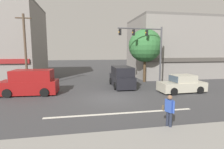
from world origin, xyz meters
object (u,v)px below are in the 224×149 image
at_px(van_waiting_far, 31,83).
at_px(pedestrian_foreground_with_bag, 169,110).
at_px(utility_pole_near_left, 25,51).
at_px(van_approaching_near, 122,77).
at_px(sedan_crossing_center, 182,84).
at_px(street_tree, 145,46).
at_px(traffic_light_mast, 150,45).

relative_size(van_waiting_far, pedestrian_foreground_with_bag, 2.81).
bearing_deg(utility_pole_near_left, van_approaching_near, -4.13).
xyz_separation_m(sedan_crossing_center, pedestrian_foreground_with_bag, (-4.88, -6.75, 0.24)).
xyz_separation_m(utility_pole_near_left, van_waiting_far, (0.94, -2.47, -2.72)).
height_order(van_approaching_near, sedan_crossing_center, van_approaching_near).
height_order(street_tree, van_waiting_far, street_tree).
bearing_deg(traffic_light_mast, utility_pole_near_left, 177.36).
relative_size(van_approaching_near, van_waiting_far, 0.99).
bearing_deg(van_waiting_far, utility_pole_near_left, 110.76).
bearing_deg(van_approaching_near, utility_pole_near_left, 175.87).
bearing_deg(utility_pole_near_left, sedan_crossing_center, -15.96).
relative_size(utility_pole_near_left, van_approaching_near, 1.54).
distance_m(van_approaching_near, sedan_crossing_center, 5.82).
relative_size(street_tree, utility_pole_near_left, 0.87).
distance_m(street_tree, utility_pole_near_left, 12.83).
distance_m(van_approaching_near, pedestrian_foreground_with_bag, 10.10).
bearing_deg(street_tree, van_approaching_near, -144.82).
distance_m(van_approaching_near, van_waiting_far, 8.58).
relative_size(van_approaching_near, pedestrian_foreground_with_bag, 2.78).
bearing_deg(pedestrian_foreground_with_bag, street_tree, 74.29).
height_order(van_approaching_near, pedestrian_foreground_with_bag, van_approaching_near).
bearing_deg(sedan_crossing_center, pedestrian_foreground_with_bag, -125.88).
distance_m(traffic_light_mast, van_approaching_near, 4.47).
bearing_deg(sedan_crossing_center, van_approaching_near, 144.76).
distance_m(utility_pole_near_left, van_approaching_near, 9.74).
bearing_deg(pedestrian_foreground_with_bag, sedan_crossing_center, 54.12).
distance_m(utility_pole_near_left, van_waiting_far, 3.79).
height_order(street_tree, van_approaching_near, street_tree).
bearing_deg(utility_pole_near_left, traffic_light_mast, -2.64).
bearing_deg(traffic_light_mast, sedan_crossing_center, -63.45).
relative_size(street_tree, van_waiting_far, 1.33).
bearing_deg(sedan_crossing_center, street_tree, 103.47).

